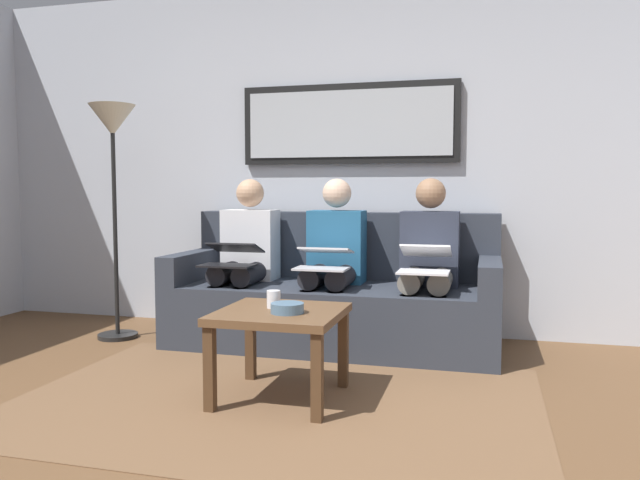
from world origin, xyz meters
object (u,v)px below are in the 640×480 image
(framed_mirror, at_px, (348,124))
(coffee_table, at_px, (280,324))
(couch, at_px, (336,298))
(person_right, at_px, (245,254))
(laptop_black, at_px, (232,255))
(standing_lamp, at_px, (113,146))
(cup, at_px, (274,299))
(person_left, at_px, (428,259))
(laptop_silver, at_px, (324,258))
(person_middle, at_px, (333,257))
(laptop_white, at_px, (425,260))
(bowl, at_px, (287,308))

(framed_mirror, xyz_separation_m, coffee_table, (-0.01, 1.61, -1.16))
(couch, bearing_deg, person_right, 6.13)
(laptop_black, xyz_separation_m, standing_lamp, (0.91, -0.04, 0.75))
(cup, xyz_separation_m, laptop_black, (0.60, -0.86, 0.12))
(cup, xyz_separation_m, standing_lamp, (1.51, -0.90, 0.87))
(couch, height_order, person_left, person_left)
(laptop_silver, relative_size, laptop_black, 0.94)
(cup, height_order, person_left, person_left)
(couch, relative_size, person_middle, 1.93)
(laptop_white, distance_m, person_middle, 0.68)
(framed_mirror, relative_size, laptop_silver, 4.86)
(couch, distance_m, person_middle, 0.31)
(coffee_table, relative_size, laptop_black, 1.72)
(person_left, height_order, laptop_white, person_left)
(coffee_table, xyz_separation_m, laptop_white, (-0.63, -0.92, 0.24))
(laptop_white, bearing_deg, laptop_black, 0.47)
(couch, xyz_separation_m, standing_lamp, (1.55, 0.27, 1.06))
(bowl, relative_size, person_right, 0.14)
(person_left, xyz_separation_m, laptop_silver, (0.64, 0.25, 0.02))
(couch, xyz_separation_m, cup, (0.04, 1.17, 0.19))
(coffee_table, bearing_deg, laptop_silver, -89.55)
(cup, bearing_deg, framed_mirror, -91.64)
(framed_mirror, bearing_deg, person_left, 144.47)
(laptop_white, bearing_deg, coffee_table, 55.42)
(person_right, height_order, standing_lamp, standing_lamp)
(couch, xyz_separation_m, person_middle, (0.00, 0.07, 0.30))
(framed_mirror, height_order, laptop_black, framed_mirror)
(person_right, bearing_deg, coffee_table, 119.39)
(framed_mirror, height_order, laptop_white, framed_mirror)
(framed_mirror, height_order, person_right, framed_mirror)
(framed_mirror, xyz_separation_m, laptop_white, (-0.64, 0.69, -0.92))
(laptop_white, xyz_separation_m, person_middle, (0.64, -0.23, -0.02))
(cup, bearing_deg, couch, -92.19)
(framed_mirror, relative_size, person_left, 1.42)
(couch, distance_m, laptop_white, 0.78)
(cup, distance_m, laptop_black, 1.05)
(person_middle, relative_size, laptop_silver, 3.41)
(coffee_table, bearing_deg, person_left, -118.85)
(laptop_black, bearing_deg, laptop_white, -179.53)
(couch, relative_size, person_left, 1.93)
(cup, height_order, person_middle, person_middle)
(framed_mirror, distance_m, standing_lamp, 1.69)
(person_right, bearing_deg, couch, -173.87)
(coffee_table, distance_m, bowl, 0.13)
(bowl, height_order, laptop_black, laptop_black)
(couch, distance_m, laptop_silver, 0.45)
(couch, xyz_separation_m, person_left, (-0.64, 0.07, 0.30))
(cup, distance_m, person_middle, 1.11)
(cup, xyz_separation_m, person_middle, (-0.04, -1.10, 0.11))
(cup, distance_m, person_right, 1.26)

